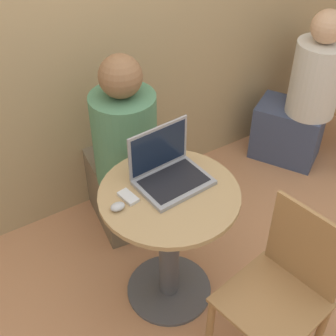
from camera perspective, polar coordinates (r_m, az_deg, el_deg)
name	(u,v)px	position (r m, az deg, el deg)	size (l,w,h in m)	color
ground_plane	(169,290)	(2.70, 0.13, -14.62)	(12.00, 12.00, 0.00)	tan
back_wall	(73,7)	(2.57, -11.56, 18.64)	(7.00, 0.05, 2.60)	tan
round_table	(169,232)	(2.33, 0.15, -7.86)	(0.66, 0.66, 0.74)	#4C4C51
laptop	(169,171)	(2.17, 0.07, -0.33)	(0.35, 0.27, 0.26)	gray
cell_phone	(128,197)	(2.12, -4.88, -3.54)	(0.07, 0.11, 0.02)	silver
computer_mouse	(118,207)	(2.06, -6.16, -4.71)	(0.07, 0.05, 0.03)	#B2B2B7
chair_empty	(281,293)	(2.18, 13.58, -14.62)	(0.46, 0.46, 0.87)	#9E7042
person_seated	(123,162)	(2.71, -5.46, 0.76)	(0.40, 0.56, 1.19)	brown
chair_background	(326,97)	(3.58, 18.67, 8.23)	(0.55, 0.55, 0.84)	#9E7042
person_background	(302,103)	(3.39, 16.03, 7.64)	(0.51, 0.56, 1.14)	#3D4766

